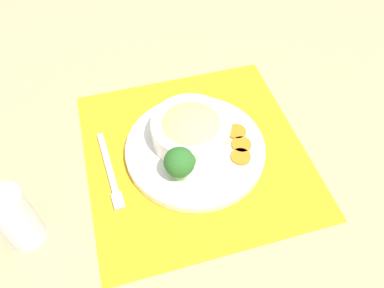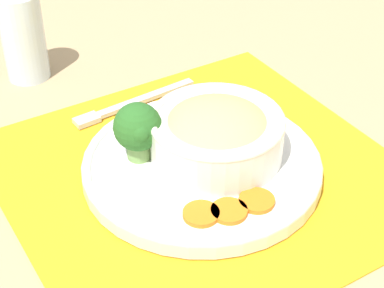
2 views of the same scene
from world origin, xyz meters
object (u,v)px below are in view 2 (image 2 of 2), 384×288
bowl (219,134)px  fork (124,106)px  broccoli_floret (138,128)px  water_glass (24,41)px

bowl → fork: size_ratio=0.85×
broccoli_floret → water_glass: bearing=-0.3°
water_glass → fork: size_ratio=0.69×
bowl → broccoli_floret: bearing=52.2°
water_glass → fork: (-0.16, -0.06, -0.05)m
bowl → fork: (0.17, 0.02, -0.04)m
broccoli_floret → water_glass: (0.28, -0.00, -0.00)m
water_glass → fork: bearing=-161.1°
bowl → water_glass: (0.34, 0.07, 0.00)m
broccoli_floret → fork: bearing=-25.9°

